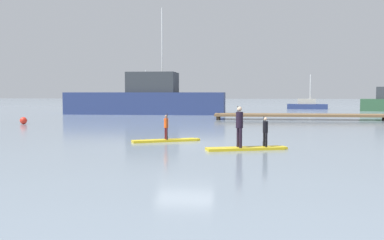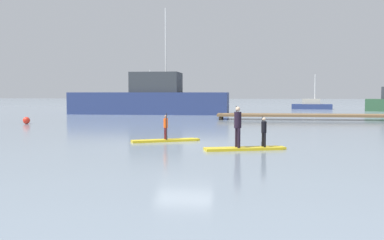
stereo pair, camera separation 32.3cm
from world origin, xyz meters
The scene contains 11 objects.
ground_plane centered at (0.00, 0.00, 0.00)m, with size 240.00×240.00×0.00m, color gray.
paddleboard_near centered at (-0.90, 0.45, 0.05)m, with size 3.02×1.75×0.10m.
paddler_child_solo centered at (-0.89, 0.44, 0.72)m, with size 0.26×0.36×1.18m.
paddleboard_far centered at (2.65, -2.01, 0.05)m, with size 3.21×1.52×0.10m.
paddler_adult centered at (2.36, -2.10, 1.00)m, with size 0.35×0.48×1.59m.
paddler_child_front centered at (3.37, -1.78, 0.75)m, with size 0.25×0.39×1.18m.
fishing_boat_white_large centered at (-6.69, 24.97, 1.48)m, with size 15.87×4.96×10.62m.
fishing_boat_green_midground centered at (-9.88, 41.14, 0.65)m, with size 5.29×2.68×5.25m.
trawler_grey_distant centered at (11.37, 38.93, 0.49)m, with size 5.19×2.18×4.47m.
floating_dock centered at (7.46, 16.87, 0.36)m, with size 13.92×2.25×0.45m.
mooring_buoy_mid centered at (-12.44, 10.03, 0.24)m, with size 0.49×0.49×0.49m, color red.
Camera 2 is at (2.55, -19.02, 2.25)m, focal length 41.15 mm.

